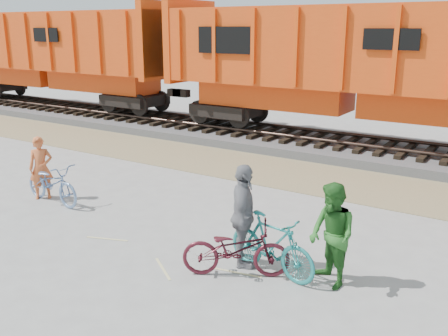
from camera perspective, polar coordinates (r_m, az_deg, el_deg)
The scene contains 12 objects.
ground at distance 10.47m, azimuth -6.18°, elevation -7.79°, with size 120.00×120.00×0.00m, color #9E9E99.
gravel_strip at distance 14.88m, azimuth 7.20°, elevation -0.57°, with size 120.00×3.00×0.02m, color tan.
ballast_bed at distance 17.97m, azimuth 12.09°, elevation 2.52°, with size 120.00×4.00×0.30m, color slate.
track at distance 17.90m, azimuth 12.15°, elevation 3.52°, with size 120.00×2.60×0.24m.
hopper_car_left at distance 26.15m, azimuth -18.71°, elevation 12.45°, with size 14.00×3.13×4.65m.
hopper_car_center at distance 17.29m, azimuth 15.10°, elevation 11.41°, with size 14.00×3.13×4.65m.
bicycle_blue at distance 12.87m, azimuth -19.06°, elevation -1.65°, with size 0.67×1.92×1.01m, color #6B8AB9.
bicycle_teal at distance 8.76m, azimuth 5.44°, elevation -8.74°, with size 0.51×1.81×1.09m, color teal.
bicycle_maroon at distance 8.69m, azimuth 1.38°, elevation -9.29°, with size 0.65×1.86×0.98m, color #4C151F.
person_solo at distance 13.24m, azimuth -20.18°, elevation 0.01°, with size 0.58×0.38×1.58m, color #D06131.
person_man at distance 8.43m, azimuth 12.23°, elevation -7.56°, with size 0.86×0.67×1.77m, color #286523.
person_woman at distance 8.88m, azimuth 2.20°, elevation -5.53°, with size 1.11×0.46×1.89m, color gray.
Camera 1 is at (6.11, -7.41, 4.18)m, focal length 40.00 mm.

